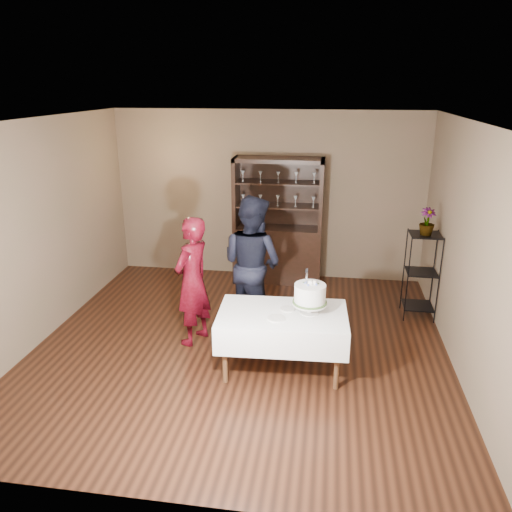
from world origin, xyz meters
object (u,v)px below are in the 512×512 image
(man, at_px, (252,263))
(woman, at_px, (192,281))
(potted_plant, at_px, (427,222))
(cake, at_px, (310,295))
(plant_etagere, at_px, (421,272))
(china_hutch, at_px, (278,241))
(cake_table, at_px, (282,326))

(man, bearing_deg, woman, 67.24)
(woman, height_order, potted_plant, woman)
(cake, bearing_deg, plant_etagere, 48.31)
(china_hutch, distance_m, plant_etagere, 2.33)
(potted_plant, bearing_deg, cake_table, -136.81)
(potted_plant, bearing_deg, china_hutch, 152.20)
(cake, bearing_deg, man, 129.33)
(china_hutch, height_order, cake, china_hutch)
(china_hutch, bearing_deg, woman, -109.89)
(cake_table, xyz_separation_m, man, (-0.50, 1.00, 0.35))
(cake_table, relative_size, man, 0.82)
(china_hutch, relative_size, potted_plant, 5.55)
(woman, bearing_deg, china_hutch, -178.28)
(woman, relative_size, man, 0.91)
(china_hutch, bearing_deg, cake_table, -82.61)
(china_hutch, xyz_separation_m, cake, (0.64, -2.67, 0.25))
(cake_table, height_order, woman, woman)
(cake_table, distance_m, potted_plant, 2.50)
(cake, distance_m, potted_plant, 2.18)
(cake_table, height_order, cake, cake)
(china_hutch, bearing_deg, man, -94.85)
(china_hutch, bearing_deg, cake, -76.50)
(china_hutch, distance_m, woman, 2.36)
(cake_table, bearing_deg, plant_etagere, 43.81)
(woman, relative_size, potted_plant, 4.47)
(china_hutch, xyz_separation_m, potted_plant, (2.07, -1.09, 0.70))
(plant_etagere, height_order, potted_plant, potted_plant)
(plant_etagere, distance_m, woman, 3.11)
(woman, bearing_deg, potted_plant, 132.89)
(china_hutch, xyz_separation_m, plant_etagere, (2.08, -1.05, -0.01))
(china_hutch, distance_m, cake_table, 2.74)
(china_hutch, distance_m, cake, 2.76)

